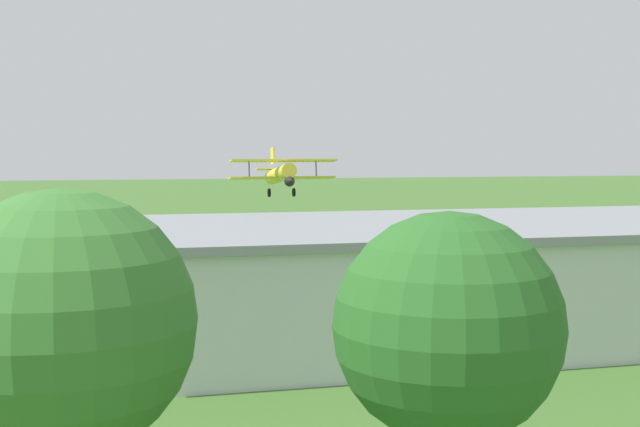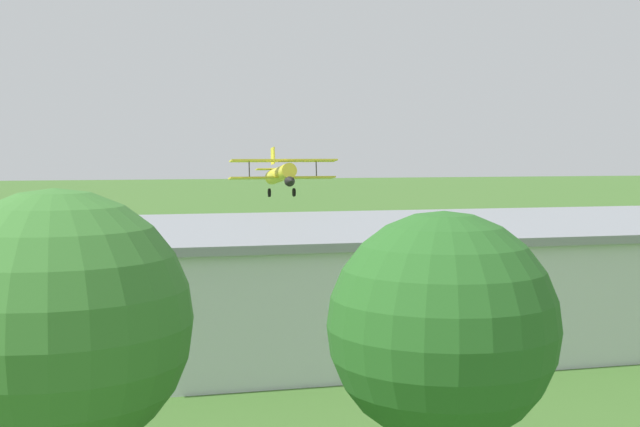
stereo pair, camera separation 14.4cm
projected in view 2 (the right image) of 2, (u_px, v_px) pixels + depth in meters
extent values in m
plane|color=#3D6628|center=(281.00, 261.00, 69.26)|extent=(400.00, 400.00, 0.00)
cube|color=silver|center=(458.00, 280.00, 41.85)|extent=(35.59, 15.89, 5.15)
cube|color=gray|center=(459.00, 225.00, 41.64)|extent=(36.19, 16.49, 0.35)
cube|color=#384251|center=(403.00, 268.00, 49.51)|extent=(10.00, 0.22, 4.22)
cylinder|color=yellow|center=(280.00, 174.00, 64.24)|extent=(1.25, 6.40, 1.81)
cone|color=black|center=(291.00, 181.00, 60.93)|extent=(0.80, 0.80, 0.86)
cube|color=yellow|center=(282.00, 178.00, 63.56)|extent=(8.02, 1.42, 0.26)
cube|color=yellow|center=(284.00, 161.00, 62.96)|extent=(8.02, 1.42, 0.26)
cube|color=yellow|center=(273.00, 156.00, 66.75)|extent=(0.12, 1.24, 1.41)
cube|color=yellow|center=(273.00, 169.00, 66.94)|extent=(2.62, 0.95, 0.18)
cylinder|color=black|center=(269.00, 193.00, 63.64)|extent=(0.15, 0.64, 0.64)
cylinder|color=black|center=(294.00, 192.00, 64.13)|extent=(0.15, 0.64, 0.64)
cylinder|color=#332D28|center=(249.00, 169.00, 62.59)|extent=(0.08, 0.23, 1.34)
cylinder|color=#332D28|center=(316.00, 169.00, 63.92)|extent=(0.08, 0.23, 1.34)
cube|color=gold|center=(80.00, 296.00, 48.50)|extent=(2.21, 4.76, 0.67)
cube|color=#2D3842|center=(80.00, 285.00, 48.45)|extent=(1.79, 2.72, 0.63)
cylinder|color=black|center=(92.00, 307.00, 47.09)|extent=(0.29, 0.66, 0.64)
cylinder|color=black|center=(60.00, 307.00, 46.86)|extent=(0.29, 0.66, 0.64)
cylinder|color=black|center=(99.00, 297.00, 50.18)|extent=(0.29, 0.66, 0.64)
cylinder|color=black|center=(69.00, 298.00, 49.95)|extent=(0.29, 0.66, 0.64)
cube|color=#2D4C8C|center=(616.00, 259.00, 58.82)|extent=(2.21, 2.21, 2.00)
cube|color=silver|center=(588.00, 251.00, 62.19)|extent=(2.22, 4.80, 2.28)
cylinder|color=black|center=(627.00, 272.00, 59.45)|extent=(0.28, 0.96, 0.96)
cylinder|color=black|center=(599.00, 273.00, 58.92)|extent=(0.28, 0.96, 0.96)
cylinder|color=black|center=(590.00, 263.00, 63.93)|extent=(0.28, 0.96, 0.96)
cylinder|color=black|center=(564.00, 264.00, 63.40)|extent=(0.28, 0.96, 0.96)
cylinder|color=navy|center=(504.00, 271.00, 60.68)|extent=(0.37, 0.37, 0.77)
cylinder|color=#33723F|center=(504.00, 262.00, 60.63)|extent=(0.44, 0.44, 0.55)
sphere|color=#D8AD84|center=(504.00, 256.00, 60.60)|extent=(0.21, 0.21, 0.21)
cylinder|color=beige|center=(220.00, 278.00, 57.26)|extent=(0.37, 0.37, 0.78)
cylinder|color=beige|center=(220.00, 268.00, 57.21)|extent=(0.44, 0.44, 0.55)
sphere|color=brown|center=(220.00, 262.00, 57.18)|extent=(0.21, 0.21, 0.21)
sphere|color=#38722D|center=(58.00, 323.00, 18.14)|extent=(5.79, 5.79, 5.79)
sphere|color=#286023|center=(443.00, 327.00, 16.23)|extent=(4.44, 4.44, 4.44)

